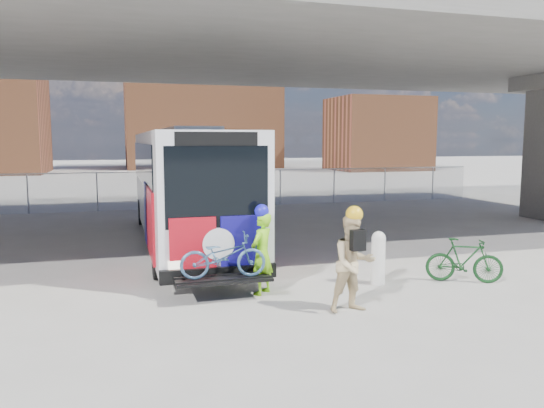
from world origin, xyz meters
name	(u,v)px	position (x,y,z in m)	size (l,w,h in m)	color
ground	(270,259)	(0.00, 0.00, 0.00)	(160.00, 160.00, 0.00)	#9E9991
bus	(184,178)	(-2.00, 3.13, 2.11)	(2.67, 12.91, 3.69)	silver
overpass	(237,45)	(0.00, 4.00, 6.54)	(40.00, 16.00, 7.95)	#605E59
chainlink_fence	(203,179)	(0.00, 12.00, 1.42)	(30.00, 0.06, 30.00)	gray
brick_buildings	(164,122)	(1.23, 48.23, 5.42)	(54.00, 22.00, 12.00)	brown
smokestack	(257,70)	(14.00, 55.00, 12.50)	(2.20, 2.20, 25.00)	brown
bollard	(378,256)	(1.70, -3.19, 0.67)	(0.32, 0.32, 1.25)	white
cyclist_hivis	(262,251)	(-1.10, -3.19, 0.95)	(0.77, 0.76, 1.97)	#88E718
cyclist_tan	(354,262)	(0.29, -4.85, 0.98)	(0.97, 0.78, 2.09)	#D3B887
bike_parked	(464,260)	(3.72, -3.61, 0.53)	(0.49, 1.75, 1.05)	#123B18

